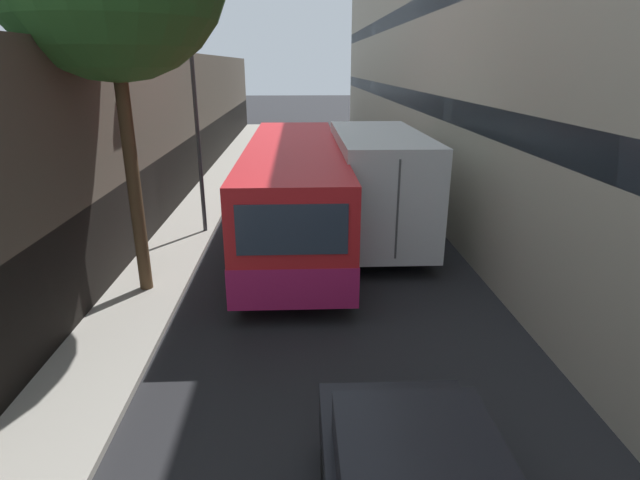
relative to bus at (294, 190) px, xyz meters
name	(u,v)px	position (x,y,z in m)	size (l,w,h in m)	color
ground_plane	(320,244)	(0.73, -0.41, -1.53)	(150.00, 150.00, 0.00)	#232326
sidewalk_left	(178,244)	(-3.37, -0.41, -1.47)	(1.72, 60.00, 0.12)	#9E998E
building_left_shopfront	(97,162)	(-5.33, -0.41, 0.93)	(2.40, 60.00, 5.41)	#51473D
bus	(294,190)	(0.00, 0.00, 0.00)	(2.58, 10.75, 2.86)	red
box_truck	(373,178)	(2.38, 0.68, 0.17)	(2.33, 8.21, 3.17)	silver
street_lamp	(192,64)	(-2.76, 0.63, 3.44)	(0.36, 0.80, 7.02)	#38383D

